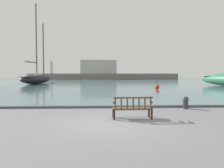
# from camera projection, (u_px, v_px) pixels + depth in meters

# --- Properties ---
(ground_plane) EXTENTS (160.00, 160.00, 0.00)m
(ground_plane) POSITION_uv_depth(u_px,v_px,m) (111.00, 124.00, 8.07)
(ground_plane) COLOR slate
(harbor_water) EXTENTS (100.00, 80.00, 0.08)m
(harbor_water) POSITION_uv_depth(u_px,v_px,m) (104.00, 81.00, 51.98)
(harbor_water) COLOR #476670
(harbor_water) RESTS_ON ground
(quay_edge_kerb) EXTENTS (40.00, 0.30, 0.12)m
(quay_edge_kerb) POSITION_uv_depth(u_px,v_px,m) (108.00, 107.00, 11.91)
(quay_edge_kerb) COLOR #4C4C50
(quay_edge_kerb) RESTS_ON ground
(park_bench) EXTENTS (1.62, 0.59, 0.92)m
(park_bench) POSITION_uv_depth(u_px,v_px,m) (132.00, 107.00, 8.98)
(park_bench) COLOR black
(park_bench) RESTS_ON ground
(sailboat_outer_port) EXTENTS (4.24, 9.65, 13.79)m
(sailboat_outer_port) POSITION_uv_depth(u_px,v_px,m) (36.00, 78.00, 37.78)
(sailboat_outer_port) COLOR black
(sailboat_outer_port) RESTS_ON harbor_water
(mooring_bollard) EXTENTS (0.32, 0.32, 0.66)m
(mooring_bollard) POSITION_uv_depth(u_px,v_px,m) (186.00, 102.00, 11.53)
(mooring_bollard) COLOR #2D2D33
(mooring_bollard) RESTS_ON ground
(channel_buoy) EXTENTS (0.54, 0.54, 1.24)m
(channel_buoy) POSITION_uv_depth(u_px,v_px,m) (157.00, 87.00, 24.55)
(channel_buoy) COLOR red
(channel_buoy) RESTS_ON harbor_water
(far_breakwater) EXTENTS (45.28, 2.40, 6.01)m
(far_breakwater) POSITION_uv_depth(u_px,v_px,m) (102.00, 74.00, 66.69)
(far_breakwater) COLOR slate
(far_breakwater) RESTS_ON ground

